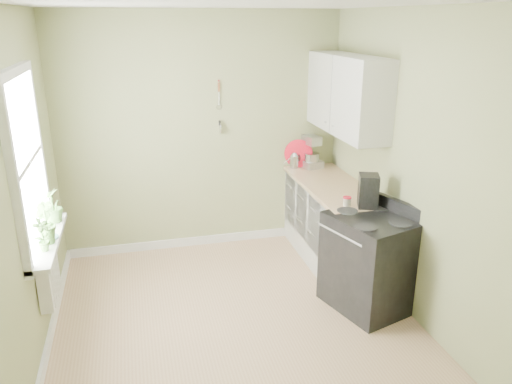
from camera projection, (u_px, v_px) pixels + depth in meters
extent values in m
cube|color=tan|center=(237.00, 327.00, 4.45)|extent=(3.20, 3.60, 0.02)
cube|color=white|center=(233.00, 2.00, 3.55)|extent=(3.20, 3.60, 0.02)
cube|color=#9BA16D|center=(202.00, 135.00, 5.66)|extent=(3.20, 0.02, 2.70)
cube|color=#9BA16D|center=(19.00, 200.00, 3.63)|extent=(0.02, 3.60, 2.70)
cube|color=#9BA16D|center=(415.00, 169.00, 4.38)|extent=(0.02, 3.60, 2.70)
cube|color=silver|center=(332.00, 225.00, 5.52)|extent=(0.60, 1.60, 0.87)
cube|color=tan|center=(334.00, 186.00, 5.37)|extent=(0.64, 1.60, 0.04)
cube|color=silver|center=(347.00, 95.00, 5.17)|extent=(0.35, 1.40, 0.80)
cube|color=white|center=(25.00, 162.00, 3.84)|extent=(0.02, 1.00, 1.30)
cube|color=white|center=(14.00, 71.00, 3.62)|extent=(0.06, 1.14, 0.07)
cube|color=white|center=(41.00, 243.00, 4.07)|extent=(0.06, 1.14, 0.07)
cube|color=white|center=(28.00, 162.00, 3.85)|extent=(0.04, 1.00, 0.04)
cube|color=white|center=(48.00, 240.00, 4.08)|extent=(0.18, 1.14, 0.04)
cube|color=white|center=(49.00, 280.00, 4.14)|extent=(0.12, 0.50, 0.35)
cylinder|color=tan|center=(219.00, 87.00, 5.50)|extent=(0.02, 0.02, 0.10)
cylinder|color=silver|center=(219.00, 98.00, 5.54)|extent=(0.01, 0.01, 0.16)
cylinder|color=silver|center=(220.00, 128.00, 5.65)|extent=(0.01, 0.14, 0.14)
cube|color=black|center=(369.00, 264.00, 4.65)|extent=(0.82, 0.89, 0.87)
cube|color=black|center=(373.00, 219.00, 4.50)|extent=(0.82, 0.89, 0.03)
cube|color=black|center=(402.00, 209.00, 4.54)|extent=(0.28, 0.72, 0.14)
cylinder|color=#B2B2B7|center=(339.00, 234.00, 4.46)|extent=(0.20, 0.58, 0.02)
cube|color=#AB1320|center=(334.00, 247.00, 4.60)|extent=(0.08, 0.21, 0.37)
cube|color=#B2B2B7|center=(310.00, 163.00, 6.00)|extent=(0.27, 0.35, 0.08)
cube|color=#B2B2B7|center=(306.00, 148.00, 6.08)|extent=(0.14, 0.11, 0.23)
cube|color=#B2B2B7|center=(310.00, 139.00, 5.93)|extent=(0.21, 0.34, 0.11)
sphere|color=#B2B2B7|center=(307.00, 135.00, 6.02)|extent=(0.13, 0.13, 0.13)
cylinder|color=silver|center=(312.00, 159.00, 5.92)|extent=(0.18, 0.18, 0.15)
cylinder|color=silver|center=(294.00, 162.00, 5.93)|extent=(0.11, 0.11, 0.15)
cone|color=silver|center=(294.00, 154.00, 5.90)|extent=(0.11, 0.11, 0.04)
cylinder|color=silver|center=(288.00, 160.00, 5.91)|extent=(0.10, 0.01, 0.08)
cube|color=black|center=(368.00, 191.00, 4.68)|extent=(0.24, 0.25, 0.31)
cylinder|color=black|center=(365.00, 200.00, 4.71)|extent=(0.10, 0.10, 0.11)
cylinder|color=red|center=(298.00, 154.00, 5.93)|extent=(0.34, 0.16, 0.33)
cylinder|color=#AFA88E|center=(347.00, 202.00, 4.75)|extent=(0.08, 0.08, 0.08)
cylinder|color=red|center=(347.00, 198.00, 4.73)|extent=(0.08, 0.08, 0.01)
imported|color=#497832|center=(42.00, 235.00, 3.81)|extent=(0.17, 0.17, 0.27)
imported|color=#497832|center=(45.00, 223.00, 3.94)|extent=(0.23, 0.24, 0.33)
imported|color=#497832|center=(52.00, 206.00, 4.35)|extent=(0.18, 0.18, 0.31)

